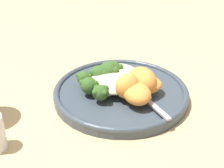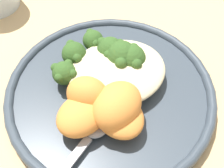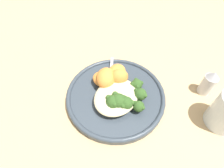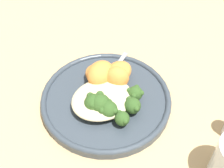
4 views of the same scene
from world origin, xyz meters
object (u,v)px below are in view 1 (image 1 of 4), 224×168
(sweet_potato_chunk_2, at_px, (145,85))
(quinoa_mound, at_px, (117,78))
(broccoli_stalk_0, at_px, (115,73))
(sweet_potato_chunk_3, at_px, (137,93))
(sweet_potato_chunk_0, at_px, (128,86))
(broccoli_stalk_3, at_px, (95,81))
(spoon, at_px, (146,98))
(broccoli_stalk_2, at_px, (104,77))
(broccoli_stalk_5, at_px, (106,91))
(plate, at_px, (121,92))
(sweet_potato_chunk_1, at_px, (142,80))
(broccoli_stalk_4, at_px, (98,86))
(broccoli_stalk_1, at_px, (110,73))

(sweet_potato_chunk_2, bearing_deg, quinoa_mound, -114.57)
(broccoli_stalk_0, xyz_separation_m, sweet_potato_chunk_3, (0.07, 0.05, 0.00))
(sweet_potato_chunk_0, height_order, sweet_potato_chunk_2, sweet_potato_chunk_0)
(broccoli_stalk_3, bearing_deg, spoon, 165.74)
(broccoli_stalk_0, bearing_deg, broccoli_stalk_2, 92.39)
(broccoli_stalk_5, distance_m, sweet_potato_chunk_2, 0.08)
(quinoa_mound, relative_size, broccoli_stalk_2, 1.20)
(plate, xyz_separation_m, sweet_potato_chunk_0, (0.03, 0.01, 0.03))
(sweet_potato_chunk_1, bearing_deg, sweet_potato_chunk_0, -45.80)
(broccoli_stalk_4, bearing_deg, sweet_potato_chunk_3, 145.00)
(broccoli_stalk_2, xyz_separation_m, sweet_potato_chunk_1, (0.02, 0.07, 0.01))
(broccoli_stalk_0, relative_size, sweet_potato_chunk_0, 1.60)
(quinoa_mound, relative_size, broccoli_stalk_3, 1.04)
(broccoli_stalk_0, relative_size, broccoli_stalk_4, 0.78)
(plate, bearing_deg, broccoli_stalk_0, -152.36)
(sweet_potato_chunk_2, relative_size, sweet_potato_chunk_3, 1.06)
(broccoli_stalk_0, xyz_separation_m, broccoli_stalk_4, (0.05, -0.03, -0.00))
(broccoli_stalk_5, bearing_deg, broccoli_stalk_3, -99.75)
(sweet_potato_chunk_1, bearing_deg, sweet_potato_chunk_2, 72.55)
(broccoli_stalk_0, bearing_deg, spoon, -171.54)
(broccoli_stalk_2, relative_size, spoon, 1.10)
(plate, height_order, broccoli_stalk_2, broccoli_stalk_2)
(broccoli_stalk_0, height_order, sweet_potato_chunk_0, sweet_potato_chunk_0)
(sweet_potato_chunk_1, distance_m, sweet_potato_chunk_3, 0.04)
(broccoli_stalk_2, distance_m, broccoli_stalk_3, 0.02)
(sweet_potato_chunk_0, distance_m, sweet_potato_chunk_1, 0.04)
(plate, bearing_deg, broccoli_stalk_5, -32.02)
(broccoli_stalk_2, relative_size, sweet_potato_chunk_3, 1.66)
(broccoli_stalk_0, bearing_deg, plate, 172.74)
(broccoli_stalk_1, height_order, sweet_potato_chunk_0, sweet_potato_chunk_0)
(broccoli_stalk_3, height_order, broccoli_stalk_5, broccoli_stalk_5)
(broccoli_stalk_0, xyz_separation_m, spoon, (0.07, 0.06, -0.01))
(sweet_potato_chunk_2, bearing_deg, sweet_potato_chunk_3, -20.35)
(plate, relative_size, broccoli_stalk_2, 2.59)
(broccoli_stalk_2, xyz_separation_m, sweet_potato_chunk_3, (0.06, 0.07, 0.00))
(broccoli_stalk_0, relative_size, broccoli_stalk_3, 0.67)
(broccoli_stalk_2, bearing_deg, plate, -176.49)
(sweet_potato_chunk_0, height_order, sweet_potato_chunk_3, sweet_potato_chunk_0)
(broccoli_stalk_1, xyz_separation_m, sweet_potato_chunk_1, (0.03, 0.06, 0.01))
(broccoli_stalk_0, height_order, broccoli_stalk_1, broccoli_stalk_1)
(broccoli_stalk_5, bearing_deg, spoon, 136.27)
(broccoli_stalk_4, bearing_deg, sweet_potato_chunk_1, 173.01)
(plate, bearing_deg, broccoli_stalk_3, -92.01)
(plate, bearing_deg, spoon, 51.16)
(sweet_potato_chunk_0, distance_m, sweet_potato_chunk_3, 0.02)
(sweet_potato_chunk_2, bearing_deg, plate, -102.56)
(plate, distance_m, broccoli_stalk_1, 0.04)
(sweet_potato_chunk_2, bearing_deg, broccoli_stalk_3, -97.02)
(broccoli_stalk_5, bearing_deg, quinoa_mound, -150.06)
(broccoli_stalk_1, height_order, sweet_potato_chunk_2, broccoli_stalk_1)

